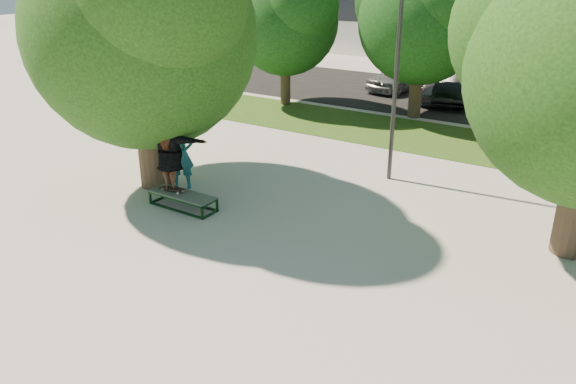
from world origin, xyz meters
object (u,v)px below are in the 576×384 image
Objects in this scene: bystander at (181,154)px; car_silver_b at (567,93)px; car_dark at (456,85)px; grind_box at (183,201)px; car_silver_a at (400,76)px; lamppost at (397,68)px; tree_left at (142,19)px; car_grey at (449,84)px.

car_silver_b is (7.35, 15.24, -0.23)m from bystander.
bystander reaches higher than car_dark.
car_silver_a is at bearing 93.54° from grind_box.
bystander reaches higher than car_silver_b.
lamppost is at bearing 53.66° from grind_box.
car_silver_b reaches higher than grind_box.
tree_left is 3.95× the size of grind_box.
grind_box is at bearing -115.21° from car_silver_b.
lamppost is 12.59m from car_silver_a.
car_silver_b reaches higher than car_silver_a.
bystander reaches higher than grind_box.
car_silver_a reaches higher than car_grey.
car_silver_b is at bearing -0.42° from car_dark.
car_silver_a is at bearing 156.37° from car_grey.
tree_left reaches higher than car_grey.
car_grey is (-0.38, 0.14, -0.04)m from car_dark.
car_grey is at bearing 76.89° from tree_left.
car_silver_a is at bearing 53.75° from bystander.
tree_left reaches higher than car_silver_a.
bystander is at bearing -119.50° from car_silver_b.
car_dark is (3.79, 14.53, -3.69)m from tree_left.
car_silver_b is at bearing 68.55° from grind_box.
grind_box is at bearing -104.03° from car_grey.
car_grey is at bearing -175.01° from car_silver_b.
car_grey is (1.62, 15.52, 0.50)m from grind_box.
bystander is 0.39× the size of car_grey.
car_grey is at bearing 84.03° from grind_box.
tree_left is 4.67m from grind_box.
tree_left reaches higher than bystander.
lamppost is at bearing -93.62° from car_dark.
car_grey is (2.63, -0.73, -0.00)m from car_silver_a.
car_dark is (2.96, 14.36, -0.24)m from bystander.
grind_box is 17.48m from car_silver_b.
grind_box is (1.79, -0.85, -4.23)m from tree_left.
lamppost is 11.00m from car_dark.
grind_box is 15.52m from car_dark.
lamppost is at bearing 3.53° from bystander.
grind_box is 0.35× the size of car_silver_b.
lamppost is 6.21m from bystander.
tree_left is 15.87m from car_silver_a.
tree_left is 15.47m from car_dark.
bystander is at bearing 133.12° from grind_box.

